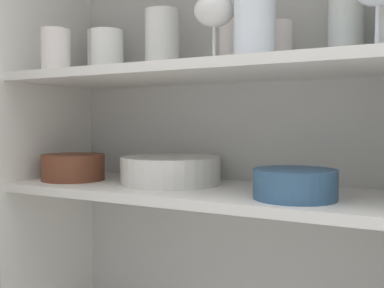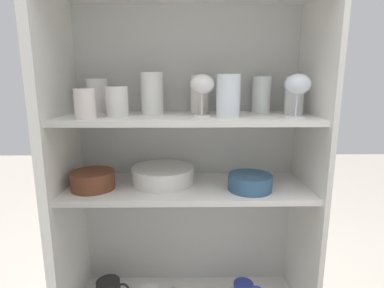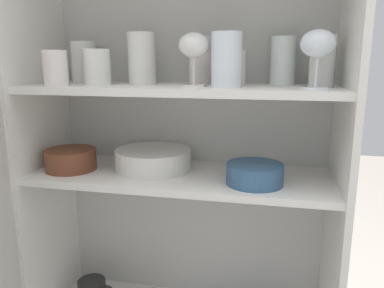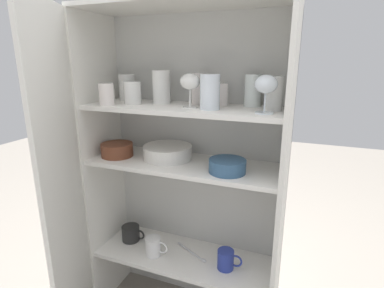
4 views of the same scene
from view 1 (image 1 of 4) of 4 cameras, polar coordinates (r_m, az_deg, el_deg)
cupboard_back_panel at (r=1.15m, az=4.84°, el=-8.83°), size 0.91×0.02×1.50m
cupboard_side_left at (r=1.26m, az=-17.43°, el=-7.87°), size 0.02×0.34×1.50m
shelf_board_middle at (r=0.99m, az=1.19°, el=-6.13°), size 0.87×0.31×0.02m
shelf_board_upper at (r=0.98m, az=1.21°, el=9.01°), size 0.87×0.31×0.02m
tumbler_glass_0 at (r=1.24m, az=-11.29°, el=11.06°), size 0.08×0.08×0.13m
tumbler_glass_1 at (r=1.10m, az=-3.80°, el=12.80°), size 0.08×0.08×0.15m
tumbler_glass_2 at (r=1.10m, az=-10.77°, el=11.42°), size 0.08×0.08×0.10m
tumbler_glass_4 at (r=1.00m, az=10.86°, el=12.22°), size 0.07×0.07×0.10m
tumbler_glass_5 at (r=1.04m, az=5.38°, el=13.06°), size 0.07×0.07×0.14m
tumbler_glass_6 at (r=0.90m, az=7.95°, el=14.73°), size 0.08×0.08×0.14m
tumbler_glass_7 at (r=1.10m, az=-16.93°, el=11.30°), size 0.07×0.07×0.10m
tumbler_glass_8 at (r=1.00m, az=18.92°, el=13.27°), size 0.07×0.07×0.14m
wine_glass_0 at (r=0.95m, az=2.83°, el=16.22°), size 0.08×0.08×0.14m
plate_stack_white at (r=1.05m, az=-2.73°, el=-3.32°), size 0.23×0.23×0.06m
mixing_bowl_large at (r=0.86m, az=12.94°, el=-4.79°), size 0.15×0.15×0.06m
serving_bowl_small at (r=1.15m, az=-14.85°, el=-2.71°), size 0.15×0.15×0.06m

